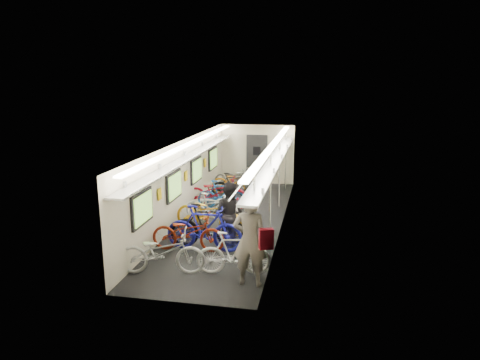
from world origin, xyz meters
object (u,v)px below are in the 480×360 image
at_px(bicycle_1, 204,228).
at_px(backpack, 266,239).
at_px(bicycle_0, 162,252).
at_px(passenger_mid, 230,213).
at_px(passenger_near, 250,240).

bearing_deg(bicycle_1, backpack, -140.23).
xyz_separation_m(bicycle_0, passenger_mid, (1.09, 1.96, 0.33)).
xyz_separation_m(passenger_mid, backpack, (1.29, -2.79, 0.45)).
xyz_separation_m(bicycle_1, passenger_mid, (0.52, 0.53, 0.25)).
xyz_separation_m(bicycle_0, passenger_near, (1.96, -0.16, 0.47)).
relative_size(bicycle_1, backpack, 5.08).
bearing_deg(backpack, bicycle_0, 141.82).
bearing_deg(passenger_near, passenger_mid, -66.08).
relative_size(bicycle_0, passenger_mid, 1.14).
bearing_deg(bicycle_0, bicycle_1, -31.00).
height_order(bicycle_0, backpack, backpack).
height_order(bicycle_0, bicycle_1, bicycle_1).
relative_size(bicycle_1, passenger_mid, 1.17).
bearing_deg(passenger_mid, bicycle_1, 70.83).
height_order(bicycle_1, passenger_near, passenger_near).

